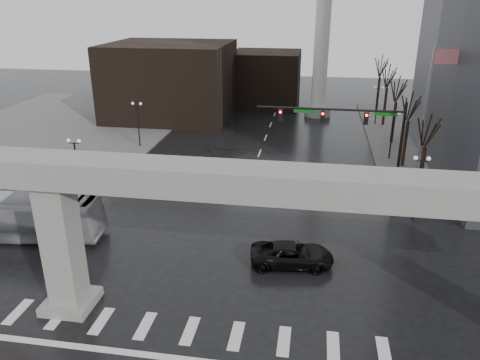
{
  "coord_description": "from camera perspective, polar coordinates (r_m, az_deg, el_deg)",
  "views": [
    {
      "loc": [
        5.63,
        -19.65,
        16.0
      ],
      "look_at": [
        0.99,
        8.82,
        4.5
      ],
      "focal_mm": 35.0,
      "sensor_mm": 36.0,
      "label": 1
    }
  ],
  "objects": [
    {
      "name": "signal_mast_arm",
      "position": [
        39.91,
        13.86,
        6.34
      ],
      "size": [
        12.12,
        0.43,
        8.0
      ],
      "color": "black",
      "rests_on": "ground"
    },
    {
      "name": "lamp_left_0",
      "position": [
        40.68,
        -19.36,
        2.54
      ],
      "size": [
        1.22,
        0.32,
        5.11
      ],
      "color": "black",
      "rests_on": "ground"
    },
    {
      "name": "tree_right_1",
      "position": [
        48.35,
        19.56,
        4.69
      ],
      "size": [
        1.09,
        1.61,
        7.67
      ],
      "color": "black",
      "rests_on": "ground"
    },
    {
      "name": "lamp_left_2",
      "position": [
        65.75,
        -7.97,
        10.55
      ],
      "size": [
        1.22,
        0.32,
        5.11
      ],
      "color": "black",
      "rests_on": "ground"
    },
    {
      "name": "tree_right_2",
      "position": [
        55.95,
        18.28,
        7.12
      ],
      "size": [
        1.1,
        1.63,
        7.85
      ],
      "color": "black",
      "rests_on": "ground"
    },
    {
      "name": "smokestack",
      "position": [
        65.7,
        10.13,
        19.11
      ],
      "size": [
        3.6,
        3.6,
        30.0
      ],
      "color": "silver",
      "rests_on": "ground"
    },
    {
      "name": "lamp_right_2",
      "position": [
        63.4,
        16.42,
        9.47
      ],
      "size": [
        1.22,
        0.32,
        5.11
      ],
      "color": "black",
      "rests_on": "ground"
    },
    {
      "name": "city_bus",
      "position": [
        36.05,
        -25.43,
        -4.02
      ],
      "size": [
        11.88,
        3.91,
        3.25
      ],
      "primitive_type": "imported",
      "rotation": [
        0.0,
        0.0,
        1.67
      ],
      "color": "#A5A6AA",
      "rests_on": "ground"
    },
    {
      "name": "tree_right_0",
      "position": [
        40.89,
        21.29,
        1.35
      ],
      "size": [
        1.09,
        1.58,
        7.5
      ],
      "color": "black",
      "rests_on": "ground"
    },
    {
      "name": "pickup_truck",
      "position": [
        29.99,
        6.34,
        -9.03
      ],
      "size": [
        5.47,
        3.01,
        1.45
      ],
      "primitive_type": "imported",
      "rotation": [
        0.0,
        0.0,
        1.69
      ],
      "color": "black",
      "rests_on": "ground"
    },
    {
      "name": "far_car",
      "position": [
        44.01,
        0.81,
        1.41
      ],
      "size": [
        1.87,
        4.25,
        1.42
      ],
      "primitive_type": "imported",
      "rotation": [
        0.0,
        0.0,
        0.05
      ],
      "color": "black",
      "rests_on": "ground"
    },
    {
      "name": "lamp_right_0",
      "position": [
        36.76,
        21.01,
        0.31
      ],
      "size": [
        1.22,
        0.32,
        5.11
      ],
      "color": "black",
      "rests_on": "ground"
    },
    {
      "name": "ground",
      "position": [
        25.95,
        -5.52,
        -16.44
      ],
      "size": [
        160.0,
        160.0,
        0.0
      ],
      "primitive_type": "plane",
      "color": "black",
      "rests_on": "ground"
    },
    {
      "name": "lamp_right_1",
      "position": [
        49.89,
        18.12,
        6.11
      ],
      "size": [
        1.22,
        0.32,
        5.11
      ],
      "color": "black",
      "rests_on": "ground"
    },
    {
      "name": "elevated_guideway",
      "position": [
        22.1,
        -2.98,
        -2.67
      ],
      "size": [
        48.0,
        2.6,
        8.7
      ],
      "color": "gray",
      "rests_on": "ground"
    },
    {
      "name": "tree_right_4",
      "position": [
        71.41,
        16.53,
        10.41
      ],
      "size": [
        1.12,
        1.69,
        8.19
      ],
      "color": "black",
      "rests_on": "ground"
    },
    {
      "name": "tree_right_3",
      "position": [
        63.65,
        17.31,
        8.96
      ],
      "size": [
        1.11,
        1.66,
        8.02
      ],
      "color": "black",
      "rests_on": "ground"
    },
    {
      "name": "lamp_left_1",
      "position": [
        52.85,
        -12.36,
        7.53
      ],
      "size": [
        1.22,
        0.32,
        5.11
      ],
      "color": "black",
      "rests_on": "ground"
    },
    {
      "name": "building_far_left",
      "position": [
        65.62,
        -8.47,
        11.86
      ],
      "size": [
        16.0,
        14.0,
        10.0
      ],
      "primitive_type": "cube",
      "color": "black",
      "rests_on": "ground"
    },
    {
      "name": "flagpole_assembly",
      "position": [
        43.58,
        22.15,
        8.95
      ],
      "size": [
        2.06,
        0.12,
        12.0
      ],
      "color": "silver",
      "rests_on": "ground"
    },
    {
      "name": "sidewalk_nw",
      "position": [
        65.96,
        -19.86,
        6.47
      ],
      "size": [
        28.0,
        36.0,
        0.15
      ],
      "primitive_type": "cube",
      "color": "#63615E",
      "rests_on": "ground"
    },
    {
      "name": "building_far_mid",
      "position": [
        73.04,
        3.2,
        12.25
      ],
      "size": [
        10.0,
        10.0,
        8.0
      ],
      "primitive_type": "cube",
      "color": "black",
      "rests_on": "ground"
    }
  ]
}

